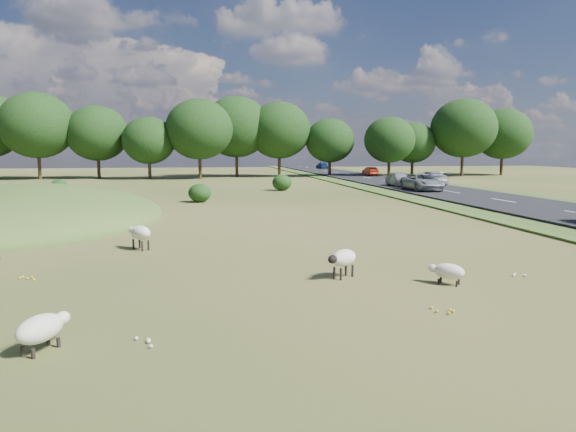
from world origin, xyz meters
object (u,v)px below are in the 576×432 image
object	(u,v)px
car_2	(370,171)
car_0	(322,165)
sheep_4	(343,258)
car_5	(431,178)
sheep_2	(140,233)
car_1	(399,179)
car_4	(422,182)
sheep_3	(41,328)
sheep_0	(448,271)

from	to	relation	value
car_2	car_0	bearing A→B (deg)	-90.00
sheep_4	car_2	world-z (taller)	car_2
car_2	car_5	xyz separation A→B (m)	(0.00, -19.93, 0.11)
sheep_2	car_1	bearing A→B (deg)	-75.43
car_0	car_2	xyz separation A→B (m)	(0.00, -30.00, 0.00)
car_0	car_4	bearing A→B (deg)	86.14
sheep_2	sheep_3	distance (m)	10.37
sheep_2	car_4	bearing A→B (deg)	-81.43
sheep_4	car_4	world-z (taller)	car_4
sheep_3	sheep_4	xyz separation A→B (m)	(7.35, 4.66, 0.16)
car_4	sheep_0	bearing A→B (deg)	-112.66
sheep_2	car_5	world-z (taller)	car_5
sheep_2	car_4	size ratio (longest dim) A/B	0.24
car_1	car_5	xyz separation A→B (m)	(3.80, 0.75, -0.01)
sheep_3	sheep_2	bearing A→B (deg)	27.07
sheep_3	sheep_4	world-z (taller)	sheep_4
car_1	car_2	xyz separation A→B (m)	(3.80, 20.68, -0.12)
sheep_3	sheep_4	size ratio (longest dim) A/B	1.08
car_4	sheep_4	bearing A→B (deg)	-117.99
car_2	car_4	bearing A→B (deg)	81.77
car_0	sheep_3	bearing A→B (deg)	73.49
sheep_0	car_2	bearing A→B (deg)	-63.88
sheep_3	car_1	bearing A→B (deg)	0.65
sheep_0	car_0	size ratio (longest dim) A/B	0.24
sheep_2	car_2	size ratio (longest dim) A/B	0.34
car_2	sheep_0	bearing A→B (deg)	73.75
sheep_2	car_5	bearing A→B (deg)	-79.14
car_2	car_4	distance (m)	26.55
car_4	sheep_2	bearing A→B (deg)	-133.28
sheep_0	sheep_3	distance (m)	10.74
sheep_0	sheep_3	xyz separation A→B (m)	(-10.18, -3.42, 0.07)
sheep_4	car_5	world-z (taller)	car_5
sheep_3	car_4	world-z (taller)	car_4
car_0	car_4	distance (m)	56.41
sheep_2	car_1	world-z (taller)	car_1
car_4	car_5	size ratio (longest dim) A/B	1.07
car_2	car_5	bearing A→B (deg)	90.00
car_0	sheep_2	bearing A→B (deg)	71.92
sheep_0	sheep_4	size ratio (longest dim) A/B	0.85
sheep_4	car_5	distance (m)	40.66
car_0	car_5	distance (m)	49.93
sheep_4	car_2	distance (m)	58.94
sheep_0	car_4	world-z (taller)	car_4
car_4	car_0	bearing A→B (deg)	86.14
sheep_4	car_2	xyz separation A→B (m)	(19.41, 55.65, 0.25)
car_1	car_2	bearing A→B (deg)	79.59
sheep_2	car_2	bearing A→B (deg)	-65.73
sheep_3	car_0	xyz separation A→B (m)	(26.76, 90.31, 0.41)
sheep_0	car_2	xyz separation A→B (m)	(16.58, 56.89, 0.48)
sheep_3	car_0	bearing A→B (deg)	14.23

